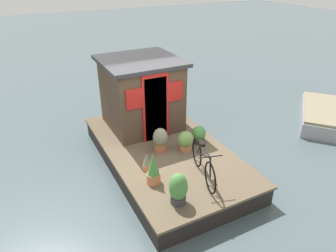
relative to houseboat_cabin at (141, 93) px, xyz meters
name	(u,v)px	position (x,y,z in m)	size (l,w,h in m)	color
ground_plane	(164,164)	(-1.39, 0.00, -1.49)	(60.00, 60.00, 0.00)	#4C5B60
houseboat_deck	(164,156)	(-1.39, 0.00, -1.23)	(5.00, 2.79, 0.52)	brown
houseboat_cabin	(141,93)	(0.00, 0.00, 0.00)	(2.01, 2.04, 1.92)	#4C3828
bicycle	(203,163)	(-2.87, -0.18, -0.60)	(1.57, 0.59, 0.80)	black
potted_plant_sage	(153,169)	(-2.57, 0.85, -0.62)	(0.30, 0.30, 0.74)	#C6754C
potted_plant_geranium	(178,189)	(-3.34, 0.69, -0.64)	(0.36, 0.36, 0.68)	#38383D
potted_plant_fern	(199,134)	(-1.58, -0.90, -0.74)	(0.37, 0.37, 0.46)	#38383D
potted_plant_thyme	(160,140)	(-1.48, 0.15, -0.67)	(0.36, 0.36, 0.61)	#B2603D
potted_plant_lavender	(147,162)	(-2.08, 0.79, -0.77)	(0.19, 0.19, 0.43)	#C6754C
potted_plant_succulent	(186,141)	(-1.74, -0.42, -0.72)	(0.40, 0.40, 0.50)	#C6754C
dinghy_boat	(320,115)	(-1.57, -5.60, -1.23)	(2.60, 2.74, 0.53)	#99999E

